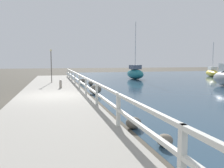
{
  "coord_description": "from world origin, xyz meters",
  "views": [
    {
      "loc": [
        0.07,
        -12.41,
        2.1
      ],
      "look_at": [
        2.76,
        -2.41,
        1.04
      ],
      "focal_mm": 35.0,
      "sensor_mm": 36.0,
      "label": 1
    }
  ],
  "objects_px": {
    "sailboat_teal": "(135,73)",
    "sailboat_yellow": "(212,73)",
    "mooring_bollard": "(61,84)",
    "dock_lamp": "(51,61)"
  },
  "relations": [
    {
      "from": "mooring_bollard",
      "to": "dock_lamp",
      "type": "relative_size",
      "value": 0.2
    },
    {
      "from": "mooring_bollard",
      "to": "sailboat_yellow",
      "type": "xyz_separation_m",
      "value": [
        21.46,
        10.61,
        0.02
      ]
    },
    {
      "from": "mooring_bollard",
      "to": "sailboat_teal",
      "type": "distance_m",
      "value": 12.9
    },
    {
      "from": "sailboat_teal",
      "to": "sailboat_yellow",
      "type": "relative_size",
      "value": 1.41
    },
    {
      "from": "sailboat_teal",
      "to": "mooring_bollard",
      "type": "bearing_deg",
      "value": -137.09
    },
    {
      "from": "sailboat_teal",
      "to": "sailboat_yellow",
      "type": "height_order",
      "value": "sailboat_teal"
    },
    {
      "from": "sailboat_teal",
      "to": "sailboat_yellow",
      "type": "bearing_deg",
      "value": 5.0
    },
    {
      "from": "mooring_bollard",
      "to": "sailboat_teal",
      "type": "relative_size",
      "value": 0.09
    },
    {
      "from": "mooring_bollard",
      "to": "sailboat_yellow",
      "type": "distance_m",
      "value": 23.94
    },
    {
      "from": "mooring_bollard",
      "to": "dock_lamp",
      "type": "xyz_separation_m",
      "value": [
        -0.63,
        4.38,
        1.65
      ]
    }
  ]
}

